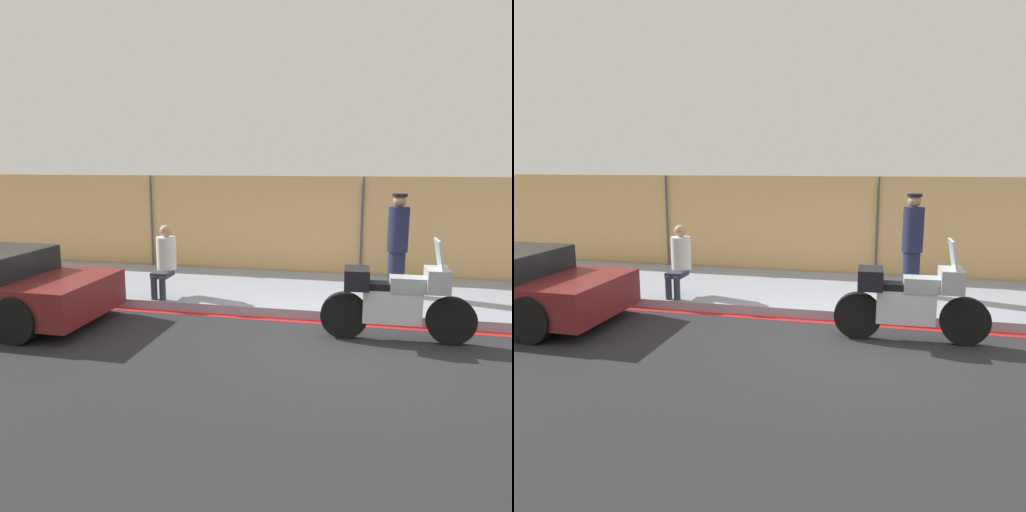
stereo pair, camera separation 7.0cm
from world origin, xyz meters
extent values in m
plane|color=#262628|center=(0.00, 0.00, 0.00)|extent=(120.00, 120.00, 0.00)
cube|color=#8E93A3|center=(0.00, 2.53, 0.08)|extent=(36.47, 3.00, 0.17)
cube|color=red|center=(0.00, 0.94, 0.00)|extent=(36.47, 0.18, 0.01)
cube|color=#E5B26B|center=(0.00, 4.12, 1.16)|extent=(34.65, 0.08, 2.32)
cylinder|color=#4C4C51|center=(-4.91, 4.02, 1.16)|extent=(0.05, 0.05, 2.32)
cylinder|color=#4C4C51|center=(0.00, 4.02, 1.16)|extent=(0.05, 0.05, 2.32)
cylinder|color=black|center=(1.34, 0.35, 0.35)|extent=(0.71, 0.16, 0.70)
cylinder|color=black|center=(-0.19, 0.31, 0.35)|extent=(0.71, 0.16, 0.70)
cube|color=silver|center=(0.50, 0.33, 0.53)|extent=(0.85, 0.31, 0.50)
cube|color=#999EA3|center=(0.71, 0.33, 0.87)|extent=(0.53, 0.32, 0.22)
cube|color=black|center=(0.40, 0.32, 0.83)|extent=(0.61, 0.30, 0.10)
cube|color=#999EA3|center=(1.11, 0.35, 0.95)|extent=(0.33, 0.49, 0.34)
cube|color=silver|center=(1.11, 0.35, 1.33)|extent=(0.12, 0.42, 0.42)
cube|color=black|center=(-0.02, 0.31, 0.93)|extent=(0.38, 0.52, 0.30)
cylinder|color=#191E38|center=(0.67, 2.45, 0.58)|extent=(0.31, 0.31, 0.82)
cylinder|color=#191E38|center=(0.67, 2.45, 1.40)|extent=(0.38, 0.38, 0.82)
sphere|color=#A37556|center=(0.67, 2.45, 1.92)|extent=(0.23, 0.23, 0.23)
cylinder|color=black|center=(0.67, 2.45, 2.02)|extent=(0.27, 0.27, 0.05)
cylinder|color=#2D3342|center=(-3.61, 1.13, 0.38)|extent=(0.12, 0.12, 0.43)
cylinder|color=#2D3342|center=(-3.45, 1.13, 0.38)|extent=(0.12, 0.12, 0.43)
cube|color=#2D3342|center=(-3.53, 1.35, 0.59)|extent=(0.31, 0.43, 0.10)
cylinder|color=white|center=(-3.53, 1.56, 0.95)|extent=(0.36, 0.36, 0.61)
sphere|color=tan|center=(-3.53, 1.56, 1.36)|extent=(0.23, 0.23, 0.23)
cylinder|color=black|center=(-4.80, 0.75, 0.35)|extent=(0.71, 0.23, 0.71)
cylinder|color=black|center=(-4.83, -0.98, 0.35)|extent=(0.71, 0.23, 0.71)
camera|label=1|loc=(0.06, -7.00, 2.60)|focal=35.00mm
camera|label=2|loc=(0.13, -6.99, 2.60)|focal=35.00mm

